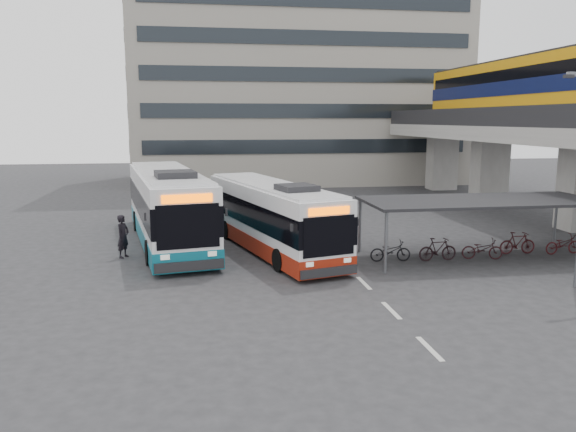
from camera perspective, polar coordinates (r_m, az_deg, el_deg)
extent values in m
plane|color=#28282B|center=(20.25, 0.87, -7.16)|extent=(120.00, 120.00, 0.00)
cube|color=gray|center=(42.43, 19.78, 4.36)|extent=(2.20, 1.60, 4.60)
cube|color=gray|center=(49.58, 15.37, 5.29)|extent=(2.20, 1.60, 4.60)
cube|color=gray|center=(37.14, 24.47, 7.62)|extent=(8.00, 32.00, 0.90)
cube|color=black|center=(35.22, 19.41, 9.49)|extent=(0.35, 32.00, 1.10)
cube|color=orange|center=(39.76, 22.28, 11.53)|extent=(2.90, 20.00, 3.90)
cube|color=#0A1139|center=(39.77, 22.30, 11.82)|extent=(2.98, 20.02, 0.90)
cube|color=black|center=(39.82, 22.38, 12.97)|extent=(2.96, 19.20, 0.70)
cube|color=black|center=(39.89, 22.47, 14.33)|extent=(2.70, 19.60, 0.25)
cylinder|color=#595B60|center=(25.33, 7.30, -0.98)|extent=(0.12, 0.12, 2.40)
cylinder|color=#595B60|center=(29.47, 25.54, -0.35)|extent=(0.12, 0.12, 2.40)
cylinder|color=#595B60|center=(21.97, 9.90, -2.72)|extent=(0.12, 0.12, 2.40)
cube|color=black|center=(25.27, 19.03, 1.47)|extent=(10.00, 4.00, 0.12)
imported|color=black|center=(24.05, 10.29, -3.47)|extent=(1.71, 0.60, 0.90)
imported|color=black|center=(24.76, 14.67, -3.14)|extent=(1.66, 0.47, 1.00)
imported|color=black|center=(25.63, 18.78, -3.02)|extent=(1.71, 0.60, 0.90)
imported|color=black|center=(26.60, 22.61, -2.69)|extent=(1.66, 0.47, 1.00)
imported|color=#350C0F|center=(27.70, 26.14, -2.58)|extent=(1.71, 0.60, 0.90)
cube|color=gray|center=(56.25, 0.72, 16.54)|extent=(30.00, 15.00, 25.00)
cube|color=beige|center=(15.49, 14.19, -12.92)|extent=(0.15, 1.60, 0.01)
cube|color=beige|center=(18.09, 10.45, -9.41)|extent=(0.15, 1.60, 0.01)
cube|color=beige|center=(20.81, 7.72, -6.77)|extent=(0.15, 1.60, 0.01)
cube|color=white|center=(25.41, -1.74, 0.25)|extent=(5.17, 11.36, 2.55)
cube|color=maroon|center=(25.64, -1.73, -2.35)|extent=(5.22, 11.41, 0.70)
cube|color=black|center=(25.39, -1.75, 0.51)|extent=(5.23, 11.39, 1.07)
cube|color=#FB5A00|center=(20.28, 4.19, 0.51)|extent=(1.62, 0.51, 0.28)
cube|color=black|center=(22.68, 0.90, 2.87)|extent=(1.76, 1.80, 0.26)
cylinder|color=black|center=(22.03, -0.88, -4.50)|extent=(0.51, 0.97, 0.93)
cylinder|color=black|center=(28.88, -2.04, -1.06)|extent=(0.51, 0.97, 0.93)
cube|color=white|center=(27.50, -12.12, 1.26)|extent=(4.80, 12.93, 2.90)
cube|color=#0C5D71|center=(27.73, -12.02, -1.49)|extent=(4.85, 12.98, 0.79)
cube|color=black|center=(27.48, -12.13, 1.53)|extent=(4.87, 12.96, 1.21)
cube|color=#FB5A00|center=(21.13, -10.21, 1.76)|extent=(1.87, 0.40, 0.32)
cube|color=black|center=(24.18, -11.38, 4.15)|extent=(1.88, 1.94, 0.30)
cylinder|color=black|center=(23.68, -13.89, -3.62)|extent=(0.49, 1.09, 1.05)
cylinder|color=black|center=(31.35, -10.49, -0.24)|extent=(0.49, 1.09, 1.05)
imported|color=black|center=(25.19, -16.41, -1.99)|extent=(0.71, 0.81, 1.87)
cube|color=black|center=(21.05, 26.62, 12.57)|extent=(0.35, 0.22, 0.11)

